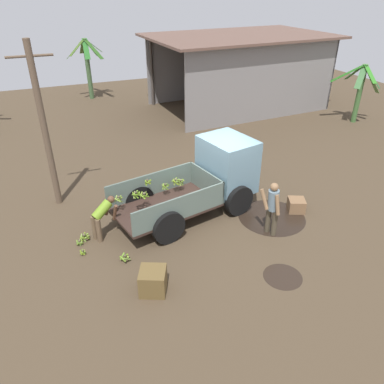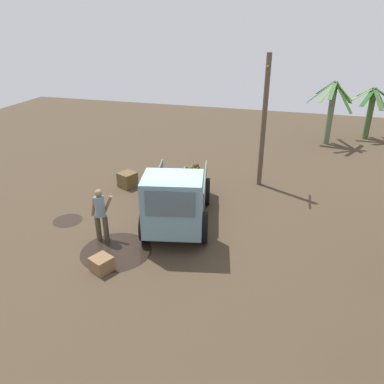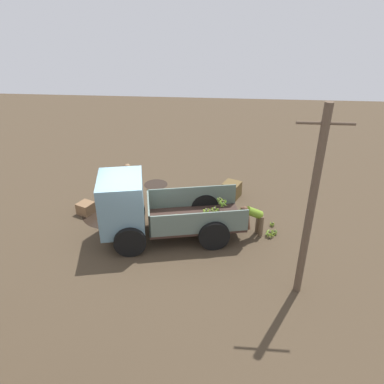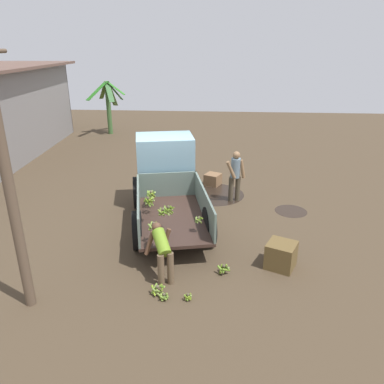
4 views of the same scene
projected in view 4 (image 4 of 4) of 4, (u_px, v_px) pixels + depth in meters
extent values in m
plane|color=#463828|center=(168.00, 210.00, 11.37)|extent=(36.00, 36.00, 0.00)
cylinder|color=black|center=(291.00, 211.00, 11.27)|extent=(0.96, 0.96, 0.01)
cylinder|color=black|center=(213.00, 194.00, 12.55)|extent=(2.05, 2.05, 0.01)
cube|color=#37251F|center=(172.00, 219.00, 9.57)|extent=(3.28, 2.30, 0.08)
cube|color=slate|center=(139.00, 206.00, 9.32)|extent=(2.93, 0.68, 0.72)
cube|color=slate|center=(204.00, 203.00, 9.53)|extent=(2.93, 0.68, 0.72)
cube|color=slate|center=(167.00, 184.00, 10.78)|extent=(0.41, 1.68, 0.72)
cube|color=#6A8FA0|center=(165.00, 163.00, 11.37)|extent=(1.64, 1.91, 1.68)
cube|color=#4C606B|center=(163.00, 147.00, 11.87)|extent=(0.31, 1.31, 0.74)
cylinder|color=black|center=(137.00, 192.00, 11.39)|extent=(0.98, 0.42, 0.96)
cylinder|color=black|center=(195.00, 190.00, 11.61)|extent=(0.98, 0.42, 0.96)
cylinder|color=black|center=(137.00, 230.00, 9.06)|extent=(0.98, 0.42, 0.96)
cylinder|color=black|center=(209.00, 226.00, 9.29)|extent=(0.98, 0.42, 0.96)
sphere|color=#4D4632|center=(148.00, 198.00, 9.01)|extent=(0.08, 0.08, 0.08)
cylinder|color=olive|center=(148.00, 202.00, 8.99)|extent=(0.05, 0.14, 0.17)
cylinder|color=olive|center=(150.00, 200.00, 9.01)|extent=(0.17, 0.07, 0.13)
cylinder|color=olive|center=(150.00, 200.00, 9.07)|extent=(0.13, 0.16, 0.14)
cylinder|color=olive|center=(147.00, 199.00, 9.08)|extent=(0.14, 0.16, 0.13)
cylinder|color=olive|center=(146.00, 201.00, 9.02)|extent=(0.15, 0.08, 0.16)
sphere|color=#453E2D|center=(168.00, 207.00, 8.51)|extent=(0.07, 0.07, 0.07)
cylinder|color=olive|center=(165.00, 210.00, 8.53)|extent=(0.20, 0.06, 0.13)
cylinder|color=#92AC4C|center=(167.00, 212.00, 8.50)|extent=(0.11, 0.15, 0.19)
cylinder|color=#5B7320|center=(169.00, 212.00, 8.48)|extent=(0.07, 0.18, 0.17)
cylinder|color=#70A523|center=(171.00, 211.00, 8.50)|extent=(0.17, 0.11, 0.17)
cylinder|color=olive|center=(172.00, 209.00, 8.54)|extent=(0.21, 0.07, 0.11)
cylinder|color=#577418|center=(171.00, 208.00, 8.59)|extent=(0.14, 0.19, 0.12)
cylinder|color=#72A129|center=(168.00, 209.00, 8.60)|extent=(0.08, 0.17, 0.17)
cylinder|color=#5B821F|center=(166.00, 209.00, 8.58)|extent=(0.16, 0.14, 0.16)
sphere|color=brown|center=(163.00, 209.00, 8.83)|extent=(0.08, 0.08, 0.08)
cylinder|color=olive|center=(160.00, 212.00, 8.87)|extent=(0.21, 0.05, 0.14)
cylinder|color=olive|center=(161.00, 213.00, 8.79)|extent=(0.15, 0.20, 0.14)
cylinder|color=olive|center=(165.00, 213.00, 8.79)|extent=(0.16, 0.19, 0.15)
cylinder|color=#5E8A21|center=(167.00, 211.00, 8.88)|extent=(0.21, 0.13, 0.14)
cylinder|color=#8BAF2D|center=(163.00, 212.00, 8.92)|extent=(0.08, 0.17, 0.20)
sphere|color=brown|center=(199.00, 218.00, 8.67)|extent=(0.07, 0.07, 0.07)
cylinder|color=olive|center=(199.00, 220.00, 8.73)|extent=(0.05, 0.12, 0.14)
cylinder|color=#577A29|center=(198.00, 219.00, 8.74)|extent=(0.10, 0.15, 0.10)
cylinder|color=olive|center=(196.00, 220.00, 8.70)|extent=(0.14, 0.04, 0.12)
cylinder|color=olive|center=(197.00, 220.00, 8.67)|extent=(0.14, 0.10, 0.12)
cylinder|color=olive|center=(198.00, 221.00, 8.63)|extent=(0.04, 0.15, 0.10)
cylinder|color=olive|center=(199.00, 221.00, 8.65)|extent=(0.08, 0.12, 0.14)
cylinder|color=#547A1F|center=(200.00, 221.00, 8.68)|extent=(0.12, 0.05, 0.14)
cylinder|color=#78A329|center=(201.00, 219.00, 8.72)|extent=(0.14, 0.12, 0.09)
sphere|color=brown|center=(151.00, 192.00, 10.14)|extent=(0.08, 0.08, 0.08)
cylinder|color=olive|center=(153.00, 194.00, 10.20)|extent=(0.12, 0.15, 0.17)
cylinder|color=#89AE34|center=(150.00, 194.00, 10.22)|extent=(0.11, 0.17, 0.15)
cylinder|color=#85A831|center=(148.00, 193.00, 10.18)|extent=(0.20, 0.09, 0.11)
cylinder|color=olive|center=(150.00, 196.00, 10.12)|extent=(0.12, 0.15, 0.17)
cylinder|color=#8AAC38|center=(151.00, 196.00, 10.12)|extent=(0.09, 0.15, 0.18)
cylinder|color=olive|center=(153.00, 195.00, 10.15)|extent=(0.15, 0.06, 0.18)
sphere|color=brown|center=(150.00, 200.00, 9.65)|extent=(0.07, 0.07, 0.07)
cylinder|color=#517819|center=(149.00, 201.00, 9.73)|extent=(0.11, 0.18, 0.14)
cylinder|color=olive|center=(147.00, 202.00, 9.68)|extent=(0.19, 0.06, 0.14)
cylinder|color=#75A430|center=(148.00, 204.00, 9.62)|extent=(0.12, 0.16, 0.16)
cylinder|color=olive|center=(150.00, 204.00, 9.61)|extent=(0.09, 0.18, 0.16)
cylinder|color=#7BA82A|center=(152.00, 203.00, 9.66)|extent=(0.16, 0.06, 0.17)
cylinder|color=#8AB046|center=(152.00, 201.00, 9.72)|extent=(0.14, 0.18, 0.12)
sphere|color=brown|center=(153.00, 224.00, 8.18)|extent=(0.08, 0.08, 0.08)
cylinder|color=#86AB44|center=(151.00, 227.00, 8.15)|extent=(0.13, 0.19, 0.15)
cylinder|color=#88AD3D|center=(156.00, 227.00, 8.15)|extent=(0.19, 0.15, 0.11)
cylinder|color=olive|center=(156.00, 227.00, 8.24)|extent=(0.16, 0.11, 0.19)
cylinder|color=olive|center=(153.00, 226.00, 8.27)|extent=(0.08, 0.17, 0.18)
cylinder|color=#8AAC3C|center=(151.00, 226.00, 8.23)|extent=(0.19, 0.08, 0.16)
sphere|color=brown|center=(151.00, 192.00, 9.94)|extent=(0.08, 0.08, 0.08)
cylinder|color=olive|center=(151.00, 196.00, 9.92)|extent=(0.06, 0.17, 0.19)
cylinder|color=#86A828|center=(153.00, 195.00, 9.94)|extent=(0.19, 0.11, 0.18)
cylinder|color=#84AC44|center=(153.00, 194.00, 10.01)|extent=(0.17, 0.17, 0.16)
cylinder|color=olive|center=(150.00, 193.00, 10.03)|extent=(0.15, 0.19, 0.14)
cylinder|color=olive|center=(148.00, 194.00, 9.94)|extent=(0.21, 0.09, 0.12)
cube|color=gray|center=(23.00, 99.00, 20.74)|extent=(0.39, 5.22, 3.72)
cube|color=gray|center=(37.00, 112.00, 16.66)|extent=(8.75, 0.59, 3.72)
cylinder|color=brown|center=(8.00, 182.00, 6.33)|extent=(0.19, 0.19, 5.03)
cylinder|color=#3E6431|center=(109.00, 109.00, 20.54)|extent=(0.25, 0.25, 2.79)
cube|color=#5F8448|center=(111.00, 94.00, 20.78)|extent=(1.14, 0.38, 1.46)
cube|color=#4A672A|center=(104.00, 90.00, 20.51)|extent=(0.81, 0.76, 1.02)
cube|color=#44723D|center=(98.00, 90.00, 20.12)|extent=(0.46, 0.99, 0.89)
cube|color=#24661B|center=(97.00, 91.00, 19.57)|extent=(1.44, 0.91, 0.86)
cube|color=#40703D|center=(109.00, 92.00, 19.88)|extent=(0.81, 0.66, 1.02)
cube|color=#2F7821|center=(115.00, 88.00, 20.01)|extent=(0.39, 1.02, 0.70)
cube|color=#306031|center=(115.00, 91.00, 20.43)|extent=(0.77, 0.84, 1.05)
cylinder|color=#473E2F|center=(238.00, 189.00, 11.92)|extent=(0.20, 0.20, 0.80)
cylinder|color=#473E2F|center=(231.00, 189.00, 11.87)|extent=(0.20, 0.20, 0.80)
cylinder|color=slate|center=(236.00, 168.00, 11.62)|extent=(0.42, 0.39, 0.64)
sphere|color=#8C6746|center=(236.00, 155.00, 11.43)|extent=(0.23, 0.23, 0.23)
cylinder|color=#8C6746|center=(242.00, 169.00, 11.60)|extent=(0.17, 0.24, 0.60)
cylinder|color=#8C6746|center=(231.00, 170.00, 11.44)|extent=(0.21, 0.35, 0.58)
cylinder|color=brown|center=(161.00, 270.00, 7.67)|extent=(0.19, 0.19, 0.73)
cylinder|color=brown|center=(171.00, 268.00, 7.74)|extent=(0.19, 0.19, 0.73)
cylinder|color=olive|center=(162.00, 242.00, 7.73)|extent=(0.68, 0.52, 0.52)
sphere|color=brown|center=(157.00, 227.00, 7.95)|extent=(0.21, 0.21, 0.21)
cylinder|color=brown|center=(150.00, 243.00, 7.98)|extent=(0.20, 0.28, 0.54)
cylinder|color=brown|center=(166.00, 240.00, 8.10)|extent=(0.20, 0.27, 0.54)
sphere|color=#4D4532|center=(164.00, 294.00, 7.32)|extent=(0.07, 0.07, 0.07)
cylinder|color=olive|center=(162.00, 296.00, 7.37)|extent=(0.13, 0.12, 0.13)
cylinder|color=olive|center=(162.00, 297.00, 7.33)|extent=(0.14, 0.09, 0.13)
cylinder|color=olive|center=(163.00, 298.00, 7.28)|extent=(0.05, 0.15, 0.10)
cylinder|color=#55732C|center=(166.00, 298.00, 7.32)|extent=(0.14, 0.10, 0.13)
cylinder|color=olive|center=(167.00, 296.00, 7.35)|extent=(0.16, 0.09, 0.10)
cylinder|color=olive|center=(165.00, 295.00, 7.39)|extent=(0.06, 0.14, 0.13)
sphere|color=#4E4633|center=(188.00, 295.00, 7.31)|extent=(0.07, 0.07, 0.07)
cylinder|color=olive|center=(186.00, 298.00, 7.30)|extent=(0.11, 0.12, 0.11)
cylinder|color=#5D7619|center=(188.00, 298.00, 7.28)|extent=(0.05, 0.13, 0.10)
cylinder|color=olive|center=(190.00, 298.00, 7.31)|extent=(0.12, 0.07, 0.12)
cylinder|color=olive|center=(190.00, 296.00, 7.35)|extent=(0.12, 0.09, 0.12)
cylinder|color=olive|center=(188.00, 295.00, 7.37)|extent=(0.03, 0.13, 0.11)
cylinder|color=#90AE3D|center=(186.00, 297.00, 7.34)|extent=(0.11, 0.06, 0.13)
sphere|color=#4E4733|center=(224.00, 266.00, 8.15)|extent=(0.08, 0.08, 0.08)
cylinder|color=olive|center=(224.00, 268.00, 8.23)|extent=(0.05, 0.17, 0.19)
cylinder|color=olive|center=(221.00, 269.00, 8.20)|extent=(0.17, 0.09, 0.19)
cylinder|color=olive|center=(221.00, 269.00, 8.11)|extent=(0.18, 0.18, 0.12)
cylinder|color=olive|center=(226.00, 270.00, 8.09)|extent=(0.15, 0.20, 0.13)
cylinder|color=olive|center=(227.00, 268.00, 8.19)|extent=(0.20, 0.12, 0.16)
sphere|color=brown|center=(157.00, 287.00, 7.46)|extent=(0.08, 0.08, 0.08)
cylinder|color=olive|center=(162.00, 289.00, 7.48)|extent=(0.23, 0.06, 0.12)
cylinder|color=#7BAA3B|center=(161.00, 287.00, 7.54)|extent=(0.15, 0.21, 0.12)
cylinder|color=olive|center=(158.00, 287.00, 7.56)|extent=(0.07, 0.21, 0.16)
cylinder|color=#80A939|center=(154.00, 289.00, 7.52)|extent=(0.20, 0.12, 0.17)
cylinder|color=olive|center=(154.00, 291.00, 7.45)|extent=(0.20, 0.13, 0.16)
cylinder|color=olive|center=(156.00, 292.00, 7.42)|extent=(0.07, 0.19, 0.18)
cylinder|color=#819D41|center=(160.00, 292.00, 7.44)|extent=(0.16, 0.15, 0.19)
cube|color=brown|center=(281.00, 255.00, 8.35)|extent=(0.80, 0.80, 0.59)
cube|color=brown|center=(213.00, 179.00, 13.32)|extent=(0.66, 0.66, 0.40)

